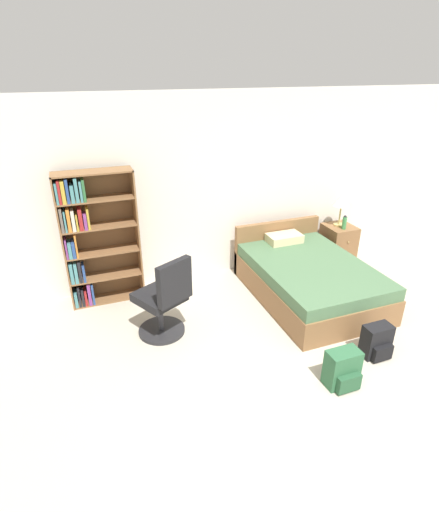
% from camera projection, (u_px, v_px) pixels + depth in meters
% --- Properties ---
extents(ground_plane, '(14.00, 14.00, 0.00)m').
position_uv_depth(ground_plane, '(367.00, 424.00, 3.53)').
color(ground_plane, '#BCB29E').
extents(wall_back, '(9.00, 0.06, 2.60)m').
position_uv_depth(wall_back, '(231.00, 187.00, 5.70)').
color(wall_back, silver).
rests_on(wall_back, ground_plane).
extents(bookshelf, '(0.94, 0.30, 1.75)m').
position_uv_depth(bookshelf, '(91.00, 238.00, 5.01)').
color(bookshelf, brown).
rests_on(bookshelf, ground_plane).
extents(bed, '(1.37, 1.99, 0.77)m').
position_uv_depth(bed, '(307.00, 278.00, 5.41)').
color(bed, brown).
rests_on(bed, ground_plane).
extents(office_chair, '(0.67, 0.71, 1.02)m').
position_uv_depth(office_chair, '(165.00, 301.00, 4.50)').
color(office_chair, '#232326').
rests_on(office_chair, ground_plane).
extents(nightstand, '(0.44, 0.49, 0.59)m').
position_uv_depth(nightstand, '(338.00, 243.00, 6.38)').
color(nightstand, brown).
rests_on(nightstand, ground_plane).
extents(table_lamp, '(0.25, 0.25, 0.49)m').
position_uv_depth(table_lamp, '(342.00, 202.00, 6.12)').
color(table_lamp, tan).
rests_on(table_lamp, nightstand).
extents(water_bottle, '(0.07, 0.07, 0.21)m').
position_uv_depth(water_bottle, '(344.00, 223.00, 6.10)').
color(water_bottle, '#3F8C4C').
rests_on(water_bottle, nightstand).
extents(backpack_black, '(0.31, 0.23, 0.37)m').
position_uv_depth(backpack_black, '(377.00, 342.00, 4.30)').
color(backpack_black, black).
rests_on(backpack_black, ground_plane).
extents(backpack_green, '(0.33, 0.25, 0.39)m').
position_uv_depth(backpack_green, '(343.00, 369.00, 3.90)').
color(backpack_green, '#2D603D').
rests_on(backpack_green, ground_plane).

